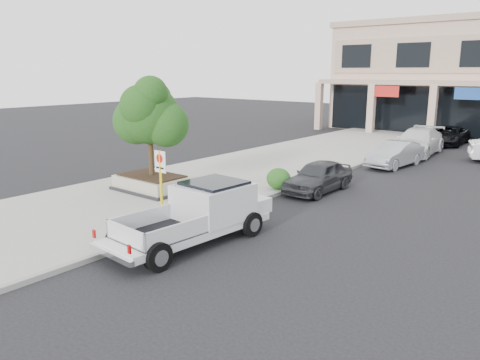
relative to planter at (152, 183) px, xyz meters
The scene contains 12 objects.
ground 6.38m from the planter, 20.53° to the right, with size 120.00×120.00×0.00m, color black.
sidewalk 3.82m from the planter, 83.02° to the left, with size 8.00×52.00×0.15m, color gray.
curb 5.82m from the planter, 40.50° to the left, with size 0.20×52.00×0.15m, color gray.
planter is the anchor object (origin of this frame).
planter_tree 2.95m from the planter, 48.97° to the left, with size 2.90×2.55×4.00m.
no_parking_sign 3.68m from the planter, 34.82° to the right, with size 0.55×0.09×2.30m.
hedge 5.50m from the planter, 40.83° to the left, with size 1.10×0.99×0.94m, color #1C4915.
pickup_truck 6.52m from the planter, 30.44° to the right, with size 2.12×5.73×1.80m, color silver, non-canonical shape.
curb_car_a 7.27m from the planter, 41.74° to the left, with size 1.63×4.04×1.38m, color #2E3034.
curb_car_b 13.74m from the planter, 64.42° to the left, with size 1.47×4.22×1.39m, color #999CA0.
curb_car_c 17.98m from the planter, 71.96° to the left, with size 2.31×5.68×1.65m, color silver.
curb_car_d 23.41m from the planter, 75.53° to the left, with size 2.21×4.79×1.33m, color black.
Camera 1 is at (9.43, -10.65, 5.19)m, focal length 35.00 mm.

